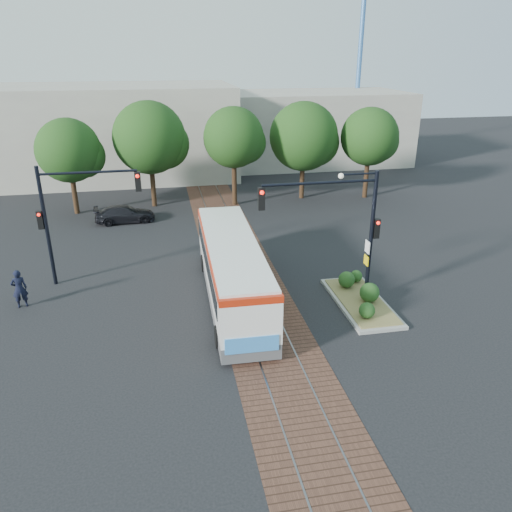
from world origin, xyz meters
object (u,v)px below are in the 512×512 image
object	(u,v)px
traffic_island	(361,297)
parked_car	(125,214)
signal_pole_main	(346,219)
signal_pole_left	(68,209)
officer	(19,289)
city_bus	(232,267)

from	to	relation	value
traffic_island	parked_car	distance (m)	18.15
signal_pole_main	parked_car	distance (m)	17.86
parked_car	traffic_island	bearing A→B (deg)	-146.27
signal_pole_left	signal_pole_main	bearing A→B (deg)	-21.45
signal_pole_left	officer	size ratio (longest dim) A/B	3.27
city_bus	traffic_island	size ratio (longest dim) A/B	2.13
signal_pole_main	officer	xyz separation A→B (m)	(-14.45, 2.54, -3.24)
city_bus	signal_pole_left	distance (m)	8.43
signal_pole_left	officer	world-z (taller)	signal_pole_left
officer	parked_car	distance (m)	12.27
traffic_island	signal_pole_main	world-z (taller)	signal_pole_main
city_bus	signal_pole_main	size ratio (longest dim) A/B	1.85
city_bus	signal_pole_main	distance (m)	5.63
signal_pole_main	officer	size ratio (longest dim) A/B	3.27
city_bus	officer	distance (m)	9.71
traffic_island	officer	bearing A→B (deg)	170.30
signal_pole_main	officer	bearing A→B (deg)	170.02
traffic_island	parked_car	size ratio (longest dim) A/B	1.30
signal_pole_left	parked_car	distance (m)	10.04
signal_pole_left	officer	xyz separation A→B (m)	(-2.21, -2.26, -2.95)
signal_pole_main	signal_pole_left	world-z (taller)	signal_pole_main
officer	traffic_island	bearing A→B (deg)	154.59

